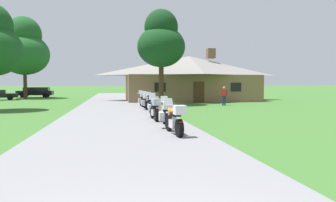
# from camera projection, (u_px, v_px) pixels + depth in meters

# --- Properties ---
(ground_plane) EXTENTS (500.00, 500.00, 0.00)m
(ground_plane) POSITION_uv_depth(u_px,v_px,m) (118.00, 110.00, 22.22)
(ground_plane) COLOR #386628
(asphalt_driveway) EXTENTS (6.40, 80.00, 0.06)m
(asphalt_driveway) POSITION_uv_depth(u_px,v_px,m) (118.00, 113.00, 20.25)
(asphalt_driveway) COLOR slate
(asphalt_driveway) RESTS_ON ground
(motorcycle_orange_nearest_to_camera) EXTENTS (0.67, 2.08, 1.30)m
(motorcycle_orange_nearest_to_camera) POSITION_uv_depth(u_px,v_px,m) (175.00, 119.00, 11.36)
(motorcycle_orange_nearest_to_camera) COLOR black
(motorcycle_orange_nearest_to_camera) RESTS_ON asphalt_driveway
(motorcycle_yellow_second_in_row) EXTENTS (0.78, 2.08, 1.30)m
(motorcycle_yellow_second_in_row) POSITION_uv_depth(u_px,v_px,m) (167.00, 114.00, 13.38)
(motorcycle_yellow_second_in_row) COLOR black
(motorcycle_yellow_second_in_row) RESTS_ON asphalt_driveway
(motorcycle_blue_third_in_row) EXTENTS (0.66, 2.08, 1.30)m
(motorcycle_blue_third_in_row) POSITION_uv_depth(u_px,v_px,m) (155.00, 109.00, 15.78)
(motorcycle_blue_third_in_row) COLOR black
(motorcycle_blue_third_in_row) RESTS_ON asphalt_driveway
(motorcycle_black_fourth_in_row) EXTENTS (0.76, 2.08, 1.30)m
(motorcycle_black_fourth_in_row) POSITION_uv_depth(u_px,v_px,m) (154.00, 106.00, 18.02)
(motorcycle_black_fourth_in_row) COLOR black
(motorcycle_black_fourth_in_row) RESTS_ON asphalt_driveway
(motorcycle_silver_fifth_in_row) EXTENTS (0.66, 2.08, 1.30)m
(motorcycle_silver_fifth_in_row) POSITION_uv_depth(u_px,v_px,m) (150.00, 103.00, 20.52)
(motorcycle_silver_fifth_in_row) COLOR black
(motorcycle_silver_fifth_in_row) RESTS_ON asphalt_driveway
(motorcycle_white_sixth_in_row) EXTENTS (0.72, 2.08, 1.30)m
(motorcycle_white_sixth_in_row) POSITION_uv_depth(u_px,v_px,m) (146.00, 102.00, 22.48)
(motorcycle_white_sixth_in_row) COLOR black
(motorcycle_white_sixth_in_row) RESTS_ON asphalt_driveway
(motorcycle_blue_farthest_in_row) EXTENTS (0.75, 2.08, 1.30)m
(motorcycle_blue_farthest_in_row) POSITION_uv_depth(u_px,v_px,m) (142.00, 100.00, 25.14)
(motorcycle_blue_farthest_in_row) COLOR black
(motorcycle_blue_farthest_in_row) RESTS_ON asphalt_driveway
(stone_lodge) EXTENTS (14.92, 8.73, 5.91)m
(stone_lodge) POSITION_uv_depth(u_px,v_px,m) (189.00, 78.00, 35.19)
(stone_lodge) COLOR brown
(stone_lodge) RESTS_ON ground
(bystander_red_shirt_near_lodge) EXTENTS (0.52, 0.34, 1.67)m
(bystander_red_shirt_near_lodge) POSITION_uv_depth(u_px,v_px,m) (224.00, 95.00, 27.01)
(bystander_red_shirt_near_lodge) COLOR navy
(bystander_red_shirt_near_lodge) RESTS_ON ground
(tree_left_far) EXTENTS (6.16, 6.16, 10.41)m
(tree_left_far) POSITION_uv_depth(u_px,v_px,m) (24.00, 48.00, 39.35)
(tree_left_far) COLOR #422D19
(tree_left_far) RESTS_ON ground
(tree_by_lodge_front) EXTENTS (4.29, 4.29, 8.54)m
(tree_by_lodge_front) POSITION_uv_depth(u_px,v_px,m) (161.00, 41.00, 27.71)
(tree_by_lodge_front) COLOR #422D19
(tree_by_lodge_front) RESTS_ON ground
(parked_black_suv_far_left) EXTENTS (4.62, 1.96, 1.40)m
(parked_black_suv_far_left) POSITION_uv_depth(u_px,v_px,m) (36.00, 92.00, 42.75)
(parked_black_suv_far_left) COLOR black
(parked_black_suv_far_left) RESTS_ON ground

